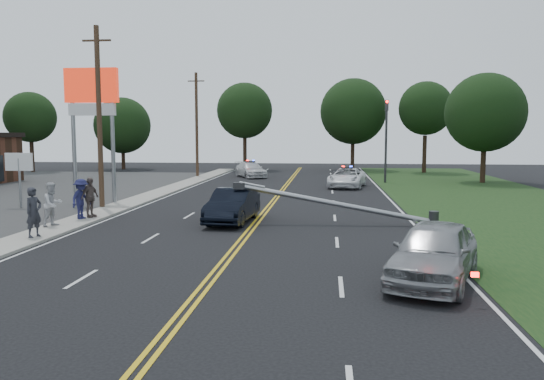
# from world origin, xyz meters

# --- Properties ---
(ground) EXTENTS (120.00, 120.00, 0.00)m
(ground) POSITION_xyz_m (0.00, 0.00, 0.00)
(ground) COLOR black
(ground) RESTS_ON ground
(sidewalk) EXTENTS (1.80, 70.00, 0.12)m
(sidewalk) POSITION_xyz_m (-8.40, 10.00, 0.06)
(sidewalk) COLOR gray
(sidewalk) RESTS_ON ground
(grass_verge) EXTENTS (12.00, 80.00, 0.01)m
(grass_verge) POSITION_xyz_m (13.50, 10.00, 0.01)
(grass_verge) COLOR black
(grass_verge) RESTS_ON ground
(centerline_yellow) EXTENTS (0.36, 80.00, 0.00)m
(centerline_yellow) POSITION_xyz_m (0.00, 10.00, 0.01)
(centerline_yellow) COLOR gold
(centerline_yellow) RESTS_ON ground
(pylon_sign) EXTENTS (3.20, 0.35, 8.00)m
(pylon_sign) POSITION_xyz_m (-10.50, 14.00, 6.00)
(pylon_sign) COLOR gray
(pylon_sign) RESTS_ON ground
(small_sign) EXTENTS (1.60, 0.14, 3.10)m
(small_sign) POSITION_xyz_m (-14.00, 12.00, 2.33)
(small_sign) COLOR gray
(small_sign) RESTS_ON ground
(traffic_signal) EXTENTS (0.28, 0.41, 7.05)m
(traffic_signal) POSITION_xyz_m (8.30, 30.00, 4.21)
(traffic_signal) COLOR #2D2D30
(traffic_signal) RESTS_ON ground
(fallen_streetlight) EXTENTS (9.36, 0.44, 1.91)m
(fallen_streetlight) POSITION_xyz_m (4.19, 8.00, 0.92)
(fallen_streetlight) COLOR #2D2D30
(fallen_streetlight) RESTS_ON ground
(utility_pole_mid) EXTENTS (1.60, 0.28, 10.00)m
(utility_pole_mid) POSITION_xyz_m (-9.20, 12.00, 5.08)
(utility_pole_mid) COLOR #382619
(utility_pole_mid) RESTS_ON ground
(utility_pole_far) EXTENTS (1.60, 0.28, 10.00)m
(utility_pole_far) POSITION_xyz_m (-9.20, 34.00, 5.08)
(utility_pole_far) COLOR #382619
(utility_pole_far) RESTS_ON ground
(tree_4) EXTENTS (5.53, 5.53, 8.79)m
(tree_4) POSITION_xyz_m (-29.23, 39.46, 6.01)
(tree_4) COLOR black
(tree_4) RESTS_ON ground
(tree_5) EXTENTS (6.62, 6.62, 8.50)m
(tree_5) POSITION_xyz_m (-20.89, 44.82, 5.19)
(tree_5) COLOR black
(tree_5) RESTS_ON ground
(tree_6) EXTENTS (6.44, 6.44, 10.10)m
(tree_6) POSITION_xyz_m (-6.26, 45.14, 6.87)
(tree_6) COLOR black
(tree_6) RESTS_ON ground
(tree_7) EXTENTS (7.59, 7.59, 10.57)m
(tree_7) POSITION_xyz_m (6.26, 46.19, 6.77)
(tree_7) COLOR black
(tree_7) RESTS_ON ground
(tree_8) EXTENTS (5.76, 5.76, 9.81)m
(tree_8) POSITION_xyz_m (13.82, 42.71, 6.91)
(tree_8) COLOR black
(tree_8) RESTS_ON ground
(tree_9) EXTENTS (6.70, 6.70, 9.34)m
(tree_9) POSITION_xyz_m (16.66, 30.93, 5.98)
(tree_9) COLOR black
(tree_9) RESTS_ON ground
(crashed_sedan) EXTENTS (2.04, 4.94, 1.59)m
(crashed_sedan) POSITION_xyz_m (-1.12, 8.24, 0.80)
(crashed_sedan) COLOR black
(crashed_sedan) RESTS_ON ground
(waiting_sedan) EXTENTS (3.68, 5.42, 1.71)m
(waiting_sedan) POSITION_xyz_m (6.30, -1.23, 0.86)
(waiting_sedan) COLOR gray
(waiting_sedan) RESTS_ON ground
(emergency_a) EXTENTS (3.42, 5.78, 1.51)m
(emergency_a) POSITION_xyz_m (4.87, 25.62, 0.75)
(emergency_a) COLOR white
(emergency_a) RESTS_ON ground
(emergency_b) EXTENTS (4.08, 5.43, 1.46)m
(emergency_b) POSITION_xyz_m (-4.05, 34.43, 0.73)
(emergency_b) COLOR silver
(emergency_b) RESTS_ON ground
(bystander_a) EXTENTS (0.69, 0.84, 1.97)m
(bystander_a) POSITION_xyz_m (-8.14, 3.26, 1.11)
(bystander_a) COLOR #282930
(bystander_a) RESTS_ON sidewalk
(bystander_b) EXTENTS (1.03, 1.15, 1.94)m
(bystander_b) POSITION_xyz_m (-8.69, 5.73, 1.09)
(bystander_b) COLOR #B6B6BB
(bystander_b) RESTS_ON sidewalk
(bystander_c) EXTENTS (0.98, 1.37, 1.91)m
(bystander_c) POSITION_xyz_m (-8.37, 7.79, 1.08)
(bystander_c) COLOR #1B1D45
(bystander_c) RESTS_ON sidewalk
(bystander_d) EXTENTS (0.77, 1.23, 1.95)m
(bystander_d) POSITION_xyz_m (-8.16, 8.28, 1.10)
(bystander_d) COLOR #61534D
(bystander_d) RESTS_ON sidewalk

